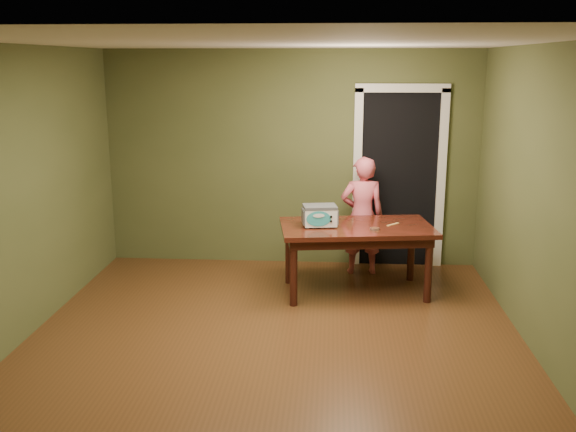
# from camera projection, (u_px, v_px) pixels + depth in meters

# --- Properties ---
(floor) EXTENTS (5.00, 5.00, 0.00)m
(floor) POSITION_uv_depth(u_px,v_px,m) (273.00, 347.00, 5.65)
(floor) COLOR #543018
(floor) RESTS_ON ground
(room_shell) EXTENTS (4.52, 5.02, 2.61)m
(room_shell) POSITION_uv_depth(u_px,v_px,m) (272.00, 155.00, 5.25)
(room_shell) COLOR #4F542D
(room_shell) RESTS_ON ground
(doorway) EXTENTS (1.10, 0.66, 2.25)m
(doorway) POSITION_uv_depth(u_px,v_px,m) (396.00, 176.00, 8.01)
(doorway) COLOR black
(doorway) RESTS_ON ground
(dining_table) EXTENTS (1.71, 1.11, 0.75)m
(dining_table) POSITION_uv_depth(u_px,v_px,m) (356.00, 234.00, 6.85)
(dining_table) COLOR black
(dining_table) RESTS_ON floor
(toy_oven) EXTENTS (0.40, 0.30, 0.23)m
(toy_oven) POSITION_uv_depth(u_px,v_px,m) (320.00, 215.00, 6.76)
(toy_oven) COLOR #4C4F54
(toy_oven) RESTS_ON dining_table
(baking_pan) EXTENTS (0.10, 0.10, 0.02)m
(baking_pan) POSITION_uv_depth(u_px,v_px,m) (375.00, 229.00, 6.64)
(baking_pan) COLOR silver
(baking_pan) RESTS_ON dining_table
(spatula) EXTENTS (0.14, 0.15, 0.01)m
(spatula) POSITION_uv_depth(u_px,v_px,m) (393.00, 224.00, 6.85)
(spatula) COLOR #E4B563
(spatula) RESTS_ON dining_table
(child) EXTENTS (0.54, 0.38, 1.39)m
(child) POSITION_uv_depth(u_px,v_px,m) (362.00, 216.00, 7.49)
(child) COLOR #E05C6E
(child) RESTS_ON floor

